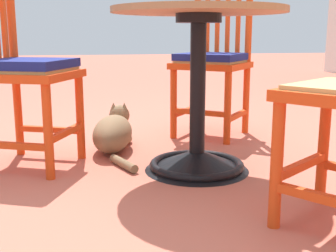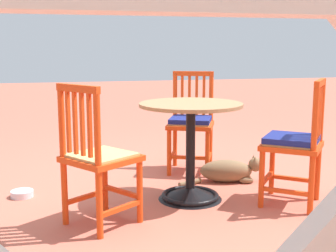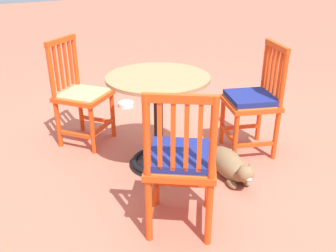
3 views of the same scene
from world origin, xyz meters
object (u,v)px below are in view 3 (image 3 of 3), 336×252
Objects in this scene: pet_water_bowl at (126,104)px; cafe_table at (159,132)px; orange_chair_near_fence at (253,101)px; orange_chair_facing_out at (181,162)px; orange_chair_tucked_in at (81,95)px; tabby_cat at (230,166)px.

cafe_table is at bearing 164.22° from pet_water_bowl.
orange_chair_near_fence is 5.36× the size of pet_water_bowl.
cafe_table reaches higher than pet_water_bowl.
orange_chair_facing_out reaches higher than cafe_table.
cafe_table is 0.83× the size of orange_chair_facing_out.
orange_chair_facing_out is at bearing 113.86° from orange_chair_near_fence.
orange_chair_facing_out is 5.36× the size of pet_water_bowl.
orange_chair_tucked_in reaches higher than cafe_table.
orange_chair_facing_out reaches higher than pet_water_bowl.
orange_chair_facing_out is 1.22× the size of tabby_cat.
tabby_cat is (-0.23, 0.42, -0.35)m from orange_chair_near_fence.
orange_chair_tucked_in is 1.22× the size of tabby_cat.
pet_water_bowl is at bearing -52.60° from orange_chair_tucked_in.
cafe_table is at bearing 36.61° from tabby_cat.
orange_chair_tucked_in is at bearing 127.40° from pet_water_bowl.
orange_chair_tucked_in is at bearing 30.12° from tabby_cat.
orange_chair_tucked_in is at bearing 2.21° from orange_chair_facing_out.
pet_water_bowl is (1.70, -0.01, -0.07)m from tabby_cat.
orange_chair_facing_out is (-1.41, -0.05, 0.01)m from orange_chair_tucked_in.
orange_chair_near_fence is (0.46, -1.05, 0.00)m from orange_chair_facing_out.
cafe_table is 0.60m from tabby_cat.
tabby_cat is at bearing -149.88° from orange_chair_tucked_in.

